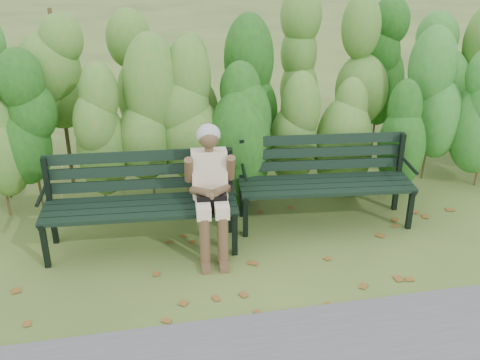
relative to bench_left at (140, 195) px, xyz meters
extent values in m
plane|color=#394C21|center=(1.05, -0.51, -0.60)|extent=(80.00, 80.00, 0.00)
cylinder|color=#47381E|center=(-1.09, 0.79, -0.20)|extent=(0.03, 0.03, 0.80)
ellipsoid|color=#2B6F25|center=(-1.09, 0.79, 0.44)|extent=(0.64, 0.64, 1.44)
cylinder|color=#47381E|center=(-0.48, 0.79, -0.20)|extent=(0.03, 0.03, 0.80)
ellipsoid|color=#2B6F25|center=(-0.48, 0.79, 0.44)|extent=(0.64, 0.64, 1.44)
cylinder|color=#47381E|center=(0.13, 0.79, -0.20)|extent=(0.03, 0.03, 0.80)
ellipsoid|color=#2B6F25|center=(0.13, 0.79, 0.44)|extent=(0.64, 0.64, 1.44)
cylinder|color=#47381E|center=(0.74, 0.79, -0.20)|extent=(0.03, 0.03, 0.80)
ellipsoid|color=#2B6F25|center=(0.74, 0.79, 0.44)|extent=(0.64, 0.64, 1.44)
cylinder|color=#47381E|center=(1.36, 0.79, -0.20)|extent=(0.03, 0.03, 0.80)
ellipsoid|color=#2B6F25|center=(1.36, 0.79, 0.44)|extent=(0.64, 0.64, 1.44)
cylinder|color=#47381E|center=(1.97, 0.79, -0.20)|extent=(0.03, 0.03, 0.80)
ellipsoid|color=#2B6F25|center=(1.97, 0.79, 0.44)|extent=(0.64, 0.64, 1.44)
cylinder|color=#47381E|center=(2.58, 0.79, -0.20)|extent=(0.03, 0.03, 0.80)
ellipsoid|color=#2B6F25|center=(2.58, 0.79, 0.44)|extent=(0.64, 0.64, 1.44)
cylinder|color=#47381E|center=(3.19, 0.79, -0.20)|extent=(0.03, 0.03, 0.80)
ellipsoid|color=#2B6F25|center=(3.19, 0.79, 0.44)|extent=(0.64, 0.64, 1.44)
cylinder|color=#47381E|center=(3.80, 0.79, -0.20)|extent=(0.03, 0.03, 0.80)
ellipsoid|color=#2B6F25|center=(3.80, 0.79, 0.44)|extent=(0.64, 0.64, 1.44)
cylinder|color=#47381E|center=(4.42, 0.79, -0.20)|extent=(0.03, 0.03, 0.80)
ellipsoid|color=#2B6F25|center=(4.42, 0.79, 0.44)|extent=(0.64, 0.64, 1.44)
cylinder|color=#47381E|center=(-1.64, 1.79, -0.05)|extent=(0.04, 0.04, 1.10)
cylinder|color=#47381E|center=(-0.87, 1.79, -0.05)|extent=(0.04, 0.04, 1.10)
ellipsoid|color=#1A4618|center=(-0.87, 1.79, 0.83)|extent=(0.70, 0.70, 1.98)
cylinder|color=#47381E|center=(-0.10, 1.79, -0.05)|extent=(0.04, 0.04, 1.10)
ellipsoid|color=#1A4618|center=(-0.10, 1.79, 0.83)|extent=(0.70, 0.70, 1.98)
cylinder|color=#47381E|center=(0.67, 1.79, -0.05)|extent=(0.04, 0.04, 1.10)
ellipsoid|color=#1A4618|center=(0.67, 1.79, 0.83)|extent=(0.70, 0.70, 1.98)
cylinder|color=#47381E|center=(1.43, 1.79, -0.05)|extent=(0.04, 0.04, 1.10)
ellipsoid|color=#1A4618|center=(1.43, 1.79, 0.83)|extent=(0.70, 0.70, 1.98)
cylinder|color=#47381E|center=(2.20, 1.79, -0.05)|extent=(0.04, 0.04, 1.10)
ellipsoid|color=#1A4618|center=(2.20, 1.79, 0.83)|extent=(0.70, 0.70, 1.98)
cylinder|color=#47381E|center=(2.97, 1.79, -0.05)|extent=(0.04, 0.04, 1.10)
ellipsoid|color=#1A4618|center=(2.97, 1.79, 0.83)|extent=(0.70, 0.70, 1.98)
cylinder|color=#47381E|center=(3.74, 1.79, -0.05)|extent=(0.04, 0.04, 1.10)
ellipsoid|color=#1A4618|center=(3.74, 1.79, 0.83)|extent=(0.70, 0.70, 1.98)
cylinder|color=#47381E|center=(4.51, 1.79, -0.05)|extent=(0.04, 0.04, 1.10)
ellipsoid|color=#1A4618|center=(4.51, 1.79, 0.83)|extent=(0.70, 0.70, 1.98)
cube|color=brown|center=(0.20, 0.49, -0.60)|extent=(0.10, 0.11, 0.01)
cube|color=brown|center=(-0.90, 0.40, -0.60)|extent=(0.10, 0.11, 0.01)
cube|color=brown|center=(-1.05, 0.37, -0.60)|extent=(0.11, 0.11, 0.01)
cube|color=brown|center=(3.16, -1.23, -0.60)|extent=(0.11, 0.10, 0.01)
cube|color=brown|center=(3.13, -1.13, -0.60)|extent=(0.10, 0.11, 0.01)
cube|color=brown|center=(1.17, 0.06, -0.60)|extent=(0.11, 0.11, 0.01)
cube|color=brown|center=(-0.11, -1.03, -0.60)|extent=(0.09, 0.07, 0.01)
cube|color=brown|center=(1.75, -0.90, -0.60)|extent=(0.10, 0.08, 0.01)
cube|color=brown|center=(3.74, 0.06, -0.60)|extent=(0.11, 0.11, 0.01)
cube|color=brown|center=(-0.75, -1.66, -0.60)|extent=(0.09, 0.07, 0.01)
cube|color=brown|center=(2.04, -1.09, -0.60)|extent=(0.11, 0.10, 0.01)
cube|color=brown|center=(-1.05, -0.50, -0.60)|extent=(0.09, 0.10, 0.01)
cube|color=brown|center=(0.76, -0.47, -0.60)|extent=(0.11, 0.11, 0.01)
cube|color=brown|center=(0.81, -1.32, -0.60)|extent=(0.11, 0.10, 0.01)
cube|color=brown|center=(-0.11, -0.53, -0.60)|extent=(0.11, 0.11, 0.01)
cube|color=brown|center=(-0.11, -0.83, -0.60)|extent=(0.11, 0.11, 0.01)
cube|color=brown|center=(0.83, -0.66, -0.60)|extent=(0.10, 0.11, 0.01)
cube|color=brown|center=(-1.21, 0.15, -0.60)|extent=(0.10, 0.09, 0.01)
cube|color=brown|center=(1.09, -0.45, -0.60)|extent=(0.07, 0.09, 0.01)
cube|color=brown|center=(-0.70, -0.87, -0.60)|extent=(0.11, 0.11, 0.01)
cube|color=brown|center=(0.26, -0.40, -0.60)|extent=(0.09, 0.10, 0.01)
cube|color=brown|center=(0.15, 0.40, -0.60)|extent=(0.10, 0.08, 0.01)
cube|color=brown|center=(-0.34, 0.07, -0.60)|extent=(0.07, 0.09, 0.01)
cube|color=brown|center=(0.88, -0.42, -0.60)|extent=(0.10, 0.11, 0.01)
cube|color=brown|center=(2.65, -1.51, -0.60)|extent=(0.10, 0.08, 0.01)
cube|color=brown|center=(1.52, -1.02, -0.60)|extent=(0.11, 0.11, 0.01)
cube|color=brown|center=(0.40, 0.17, -0.60)|extent=(0.11, 0.10, 0.01)
cube|color=brown|center=(2.41, -0.60, -0.60)|extent=(0.11, 0.10, 0.01)
cube|color=brown|center=(3.42, -0.03, -0.60)|extent=(0.11, 0.10, 0.01)
cube|color=brown|center=(3.29, -0.45, -0.60)|extent=(0.09, 0.11, 0.01)
cube|color=black|center=(-0.03, -0.33, -0.09)|extent=(2.04, 0.28, 0.05)
cube|color=black|center=(-0.01, -0.19, -0.09)|extent=(2.04, 0.28, 0.05)
cube|color=black|center=(0.00, -0.05, -0.09)|extent=(2.04, 0.28, 0.05)
cube|color=black|center=(0.01, 0.09, -0.09)|extent=(2.04, 0.28, 0.05)
cube|color=black|center=(0.01, 0.19, 0.03)|extent=(2.03, 0.22, 0.12)
cube|color=black|center=(0.02, 0.21, 0.19)|extent=(2.03, 0.22, 0.12)
cube|color=black|center=(0.02, 0.23, 0.35)|extent=(2.03, 0.22, 0.12)
cube|color=black|center=(-0.99, -0.28, -0.34)|extent=(0.06, 0.06, 0.51)
cube|color=black|center=(-0.96, 0.21, -0.09)|extent=(0.06, 0.06, 1.02)
cube|color=black|center=(-0.98, -0.05, -0.11)|extent=(0.10, 0.57, 0.05)
cylinder|color=black|center=(-0.98, -0.11, 0.14)|extent=(0.07, 0.43, 0.04)
cube|color=black|center=(0.94, -0.42, -0.34)|extent=(0.06, 0.06, 0.51)
cube|color=black|center=(0.98, 0.06, -0.09)|extent=(0.06, 0.06, 1.02)
cube|color=black|center=(0.96, -0.20, -0.11)|extent=(0.10, 0.57, 0.05)
cylinder|color=black|center=(0.95, -0.25, 0.14)|extent=(0.07, 0.43, 0.04)
cube|color=black|center=(2.08, -0.16, -0.10)|extent=(1.99, 0.33, 0.04)
cube|color=black|center=(2.09, -0.02, -0.10)|extent=(1.99, 0.33, 0.04)
cube|color=black|center=(2.11, 0.12, -0.10)|extent=(1.99, 0.33, 0.04)
cube|color=black|center=(2.12, 0.26, -0.10)|extent=(1.99, 0.33, 0.04)
cube|color=black|center=(2.13, 0.36, 0.02)|extent=(1.98, 0.27, 0.12)
cube|color=black|center=(2.13, 0.37, 0.17)|extent=(1.98, 0.27, 0.12)
cube|color=black|center=(2.14, 0.39, 0.33)|extent=(1.98, 0.27, 0.12)
cube|color=black|center=(1.13, -0.07, -0.35)|extent=(0.06, 0.06, 0.50)
cube|color=black|center=(1.18, 0.40, -0.10)|extent=(0.06, 0.06, 0.99)
cube|color=black|center=(1.16, 0.15, -0.12)|extent=(0.11, 0.55, 0.04)
cylinder|color=black|center=(1.15, 0.10, 0.12)|extent=(0.08, 0.42, 0.04)
cube|color=black|center=(3.02, -0.27, -0.35)|extent=(0.06, 0.06, 0.50)
cube|color=black|center=(3.07, 0.20, -0.10)|extent=(0.06, 0.06, 0.99)
cube|color=black|center=(3.04, -0.05, -0.12)|extent=(0.11, 0.55, 0.04)
cylinder|color=black|center=(3.04, -0.11, 0.12)|extent=(0.08, 0.42, 0.04)
cube|color=beige|center=(0.62, -0.39, 0.00)|extent=(0.18, 0.44, 0.13)
cube|color=beige|center=(0.80, -0.40, 0.00)|extent=(0.18, 0.44, 0.13)
cylinder|color=brown|center=(0.61, -0.56, -0.32)|extent=(0.12, 0.12, 0.55)
cylinder|color=brown|center=(0.79, -0.57, -0.32)|extent=(0.12, 0.12, 0.55)
cube|color=brown|center=(0.60, -0.64, -0.57)|extent=(0.11, 0.21, 0.06)
cube|color=brown|center=(0.78, -0.66, -0.57)|extent=(0.11, 0.21, 0.06)
cube|color=beige|center=(0.73, -0.12, 0.24)|extent=(0.39, 0.28, 0.53)
cylinder|color=brown|center=(0.73, -0.14, 0.51)|extent=(0.09, 0.09, 0.10)
sphere|color=brown|center=(0.73, -0.15, 0.65)|extent=(0.22, 0.22, 0.22)
ellipsoid|color=gray|center=(0.73, -0.12, 0.67)|extent=(0.25, 0.24, 0.22)
cylinder|color=brown|center=(0.51, -0.18, 0.32)|extent=(0.11, 0.22, 0.32)
cylinder|color=brown|center=(0.94, -0.21, 0.32)|extent=(0.11, 0.22, 0.32)
cylinder|color=brown|center=(0.61, -0.32, 0.14)|extent=(0.22, 0.28, 0.14)
cylinder|color=brown|center=(0.82, -0.34, 0.14)|extent=(0.25, 0.26, 0.14)
sphere|color=brown|center=(0.71, -0.39, 0.11)|extent=(0.11, 0.11, 0.11)
cube|color=black|center=(0.71, -0.38, 0.04)|extent=(0.32, 0.15, 0.16)
camera|label=1|loc=(-0.01, -5.45, 2.66)|focal=42.00mm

